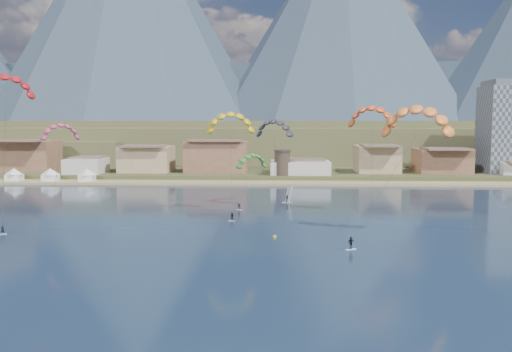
% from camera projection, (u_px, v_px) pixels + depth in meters
% --- Properties ---
extents(ground, '(2400.00, 2400.00, 0.00)m').
position_uv_depth(ground, '(244.00, 282.00, 67.55)').
color(ground, black).
rests_on(ground, ground).
extents(beach, '(2200.00, 12.00, 0.90)m').
position_uv_depth(beach, '(267.00, 183.00, 172.87)').
color(beach, tan).
rests_on(beach, ground).
extents(land, '(2200.00, 900.00, 4.00)m').
position_uv_depth(land, '(277.00, 139.00, 624.13)').
color(land, '#4D4B2A').
rests_on(land, ground).
extents(foothills, '(940.00, 210.00, 18.00)m').
position_uv_depth(foothills, '(314.00, 141.00, 296.67)').
color(foothills, brown).
rests_on(foothills, ground).
extents(mountain_ridge, '(2060.00, 480.00, 400.00)m').
position_uv_depth(mountain_ridge, '(269.00, 39.00, 871.73)').
color(mountain_ridge, '#2F3E4E').
rests_on(mountain_ridge, ground).
extents(town, '(400.00, 24.00, 12.00)m').
position_uv_depth(town, '(153.00, 155.00, 189.81)').
color(town, silver).
rests_on(town, ground).
extents(apartment_tower, '(20.00, 16.00, 32.00)m').
position_uv_depth(apartment_tower, '(512.00, 127.00, 189.12)').
color(apartment_tower, gray).
rests_on(apartment_tower, ground).
extents(watchtower, '(5.82, 5.82, 8.60)m').
position_uv_depth(watchtower, '(282.00, 162.00, 179.98)').
color(watchtower, '#47382D').
rests_on(watchtower, ground).
extents(beach_tents, '(43.40, 6.40, 5.00)m').
position_uv_depth(beach_tents, '(31.00, 171.00, 175.99)').
color(beach_tents, white).
rests_on(beach_tents, ground).
extents(kitesurfer_red, '(11.56, 13.17, 29.73)m').
position_uv_depth(kitesurfer_red, '(5.00, 83.00, 101.58)').
color(kitesurfer_red, silver).
rests_on(kitesurfer_red, ground).
extents(kitesurfer_yellow, '(11.17, 11.99, 22.98)m').
position_uv_depth(kitesurfer_yellow, '(231.00, 120.00, 115.62)').
color(kitesurfer_yellow, silver).
rests_on(kitesurfer_yellow, ground).
extents(kitesurfer_orange, '(20.11, 16.66, 26.21)m').
position_uv_depth(kitesurfer_orange, '(417.00, 116.00, 92.91)').
color(kitesurfer_orange, silver).
rests_on(kitesurfer_orange, ground).
extents(kitesurfer_green, '(8.78, 15.45, 15.02)m').
position_uv_depth(kitesurfer_green, '(251.00, 159.00, 132.41)').
color(kitesurfer_green, silver).
rests_on(kitesurfer_green, ground).
extents(distant_kite_pink, '(9.31, 8.16, 20.96)m').
position_uv_depth(distant_kite_pink, '(60.00, 129.00, 124.76)').
color(distant_kite_pink, '#262626').
rests_on(distant_kite_pink, ground).
extents(distant_kite_dark, '(9.83, 7.39, 21.76)m').
position_uv_depth(distant_kite_dark, '(274.00, 125.00, 122.62)').
color(distant_kite_dark, '#262626').
rests_on(distant_kite_dark, ground).
extents(distant_kite_orange, '(11.21, 7.74, 24.61)m').
position_uv_depth(distant_kite_orange, '(372.00, 113.00, 114.36)').
color(distant_kite_orange, '#262626').
rests_on(distant_kite_orange, ground).
extents(windsurfer, '(2.49, 2.73, 4.27)m').
position_uv_depth(windsurfer, '(288.00, 197.00, 132.99)').
color(windsurfer, silver).
rests_on(windsurfer, ground).
extents(buoy, '(0.64, 0.64, 0.64)m').
position_uv_depth(buoy, '(275.00, 237.00, 93.31)').
color(buoy, gold).
rests_on(buoy, ground).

